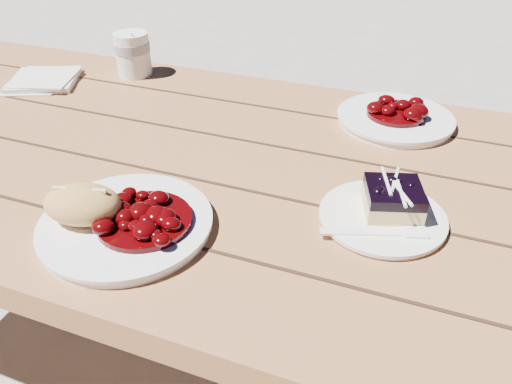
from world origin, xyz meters
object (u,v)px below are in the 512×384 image
(bread_roll, at_px, (83,204))
(blueberry_cake, at_px, (393,199))
(dessert_plate, at_px, (382,217))
(coffee_cup, at_px, (133,54))
(picnic_table, at_px, (174,215))
(second_plate, at_px, (395,119))
(main_plate, at_px, (126,225))

(bread_roll, xyz_separation_m, blueberry_cake, (0.42, 0.19, -0.01))
(dessert_plate, bearing_deg, coffee_cup, 150.30)
(picnic_table, distance_m, blueberry_cake, 0.48)
(bread_roll, bearing_deg, picnic_table, 92.94)
(picnic_table, height_order, bread_roll, bread_roll)
(picnic_table, distance_m, dessert_plate, 0.46)
(second_plate, bearing_deg, main_plate, -122.82)
(main_plate, bearing_deg, blueberry_cake, 25.45)
(blueberry_cake, xyz_separation_m, second_plate, (-0.04, 0.33, -0.03))
(dessert_plate, bearing_deg, main_plate, -155.92)
(blueberry_cake, bearing_deg, main_plate, -172.00)
(coffee_cup, xyz_separation_m, second_plate, (0.65, -0.04, -0.04))
(bread_roll, height_order, dessert_plate, bread_roll)
(coffee_cup, bearing_deg, main_plate, -59.08)
(bread_roll, bearing_deg, coffee_cup, 115.69)
(blueberry_cake, bearing_deg, picnic_table, 153.84)
(main_plate, xyz_separation_m, bread_roll, (-0.05, -0.02, 0.04))
(picnic_table, height_order, dessert_plate, dessert_plate)
(main_plate, distance_m, blueberry_cake, 0.40)
(main_plate, bearing_deg, picnic_table, 105.91)
(main_plate, xyz_separation_m, dessert_plate, (0.35, 0.16, -0.00))
(picnic_table, distance_m, second_plate, 0.50)
(coffee_cup, bearing_deg, picnic_table, -49.85)
(blueberry_cake, height_order, second_plate, blueberry_cake)
(picnic_table, bearing_deg, blueberry_cake, -8.72)
(picnic_table, xyz_separation_m, coffee_cup, (-0.26, 0.31, 0.21))
(picnic_table, bearing_deg, second_plate, 33.94)
(coffee_cup, height_order, second_plate, coffee_cup)
(picnic_table, height_order, main_plate, main_plate)
(coffee_cup, bearing_deg, second_plate, -3.73)
(bread_roll, relative_size, blueberry_cake, 1.10)
(picnic_table, bearing_deg, coffee_cup, 130.15)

